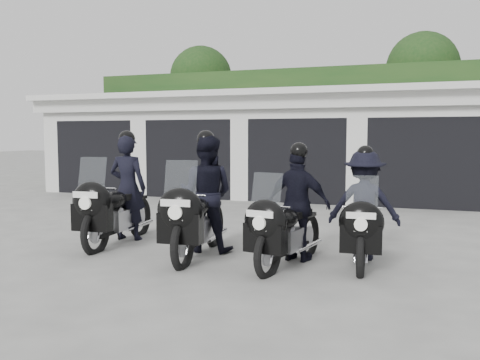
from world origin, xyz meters
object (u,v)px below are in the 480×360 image
(police_bike_c, at_px, (293,211))
(police_bike_d, at_px, (364,211))
(police_bike_a, at_px, (119,197))
(police_bike_b, at_px, (202,201))

(police_bike_c, xyz_separation_m, police_bike_d, (0.90, 0.43, -0.02))
(police_bike_a, bearing_deg, police_bike_d, -2.52)
(police_bike_d, bearing_deg, police_bike_b, -175.72)
(police_bike_d, bearing_deg, police_bike_a, 177.40)
(police_bike_a, height_order, police_bike_d, police_bike_a)
(police_bike_c, bearing_deg, police_bike_d, 36.13)
(police_bike_b, xyz_separation_m, police_bike_d, (2.31, 0.34, -0.09))
(police_bike_b, relative_size, police_bike_c, 1.11)
(police_bike_c, height_order, police_bike_d, police_bike_c)
(police_bike_b, xyz_separation_m, police_bike_c, (1.41, -0.09, -0.07))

